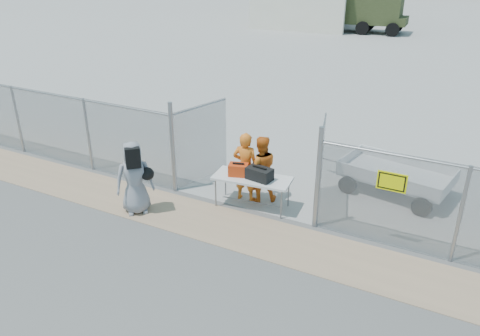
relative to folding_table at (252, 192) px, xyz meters
The scene contains 12 objects.
ground 2.23m from the folding_table, 96.56° to the right, with size 160.00×160.00×0.00m, color #424242.
tarmac_inside 39.82m from the folding_table, 90.36° to the left, with size 160.00×80.00×0.01m, color gray.
dirt_strip 1.27m from the folding_table, 102.00° to the right, with size 44.00×1.60×0.01m, color #9E8265.
chain_link_fence 0.75m from the folding_table, 144.40° to the right, with size 40.00×0.20×2.20m, color gray, non-canonical shape.
folding_table is the anchor object (origin of this frame).
orange_bag 0.67m from the folding_table, behind, with size 0.48×0.32×0.30m, color red.
black_duffel 0.60m from the folding_table, ahead, with size 0.63×0.37×0.30m, color black.
security_worker_left 0.67m from the folding_table, 140.61° to the left, with size 0.68×0.45×1.86m, color orange.
security_worker_right 0.64m from the folding_table, 86.59° to the left, with size 0.86×0.67×1.77m, color orange.
visitor 2.94m from the folding_table, 147.24° to the right, with size 0.91×0.60×1.87m, color gray.
utility_trailer 3.94m from the folding_table, 38.80° to the left, with size 3.64×1.87×0.88m, color silver, non-canonical shape.
military_truck 31.33m from the folding_table, 99.21° to the left, with size 6.92×2.55×3.30m, color #343D1F, non-canonical shape.
Camera 1 is at (4.86, -7.27, 5.87)m, focal length 35.00 mm.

